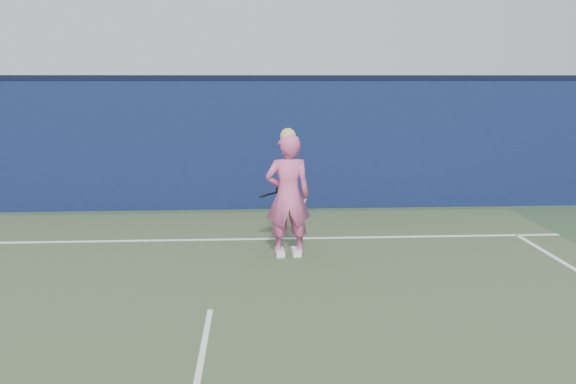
{
  "coord_description": "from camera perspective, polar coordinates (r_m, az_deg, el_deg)",
  "views": [
    {
      "loc": [
        0.5,
        -5.45,
        2.55
      ],
      "look_at": [
        0.98,
        3.09,
        0.94
      ],
      "focal_mm": 38.0,
      "sensor_mm": 36.0,
      "label": 1
    }
  ],
  "objects": [
    {
      "name": "ground",
      "position": [
        6.03,
        -7.94,
        -14.45
      ],
      "size": [
        80.0,
        80.0,
        0.0
      ],
      "primitive_type": "plane",
      "color": "#30482C",
      "rests_on": "ground"
    },
    {
      "name": "racket",
      "position": [
        9.11,
        -0.43,
        0.1
      ],
      "size": [
        0.54,
        0.13,
        0.29
      ],
      "rotation": [
        0.0,
        0.0,
        -0.21
      ],
      "color": "black",
      "rests_on": "ground"
    },
    {
      "name": "wall_cap",
      "position": [
        11.96,
        -5.75,
        10.59
      ],
      "size": [
        24.0,
        0.42,
        0.1
      ],
      "primitive_type": "cube",
      "color": "black",
      "rests_on": "backstop_wall"
    },
    {
      "name": "player",
      "position": [
        8.71,
        -0.0,
        -0.31
      ],
      "size": [
        0.68,
        0.47,
        1.85
      ],
      "rotation": [
        0.0,
        0.0,
        3.22
      ],
      "color": "#DE5692",
      "rests_on": "ground"
    },
    {
      "name": "court_lines",
      "position": [
        5.73,
        -8.22,
        -15.73
      ],
      "size": [
        11.0,
        12.04,
        0.01
      ],
      "color": "white",
      "rests_on": "court_surface"
    },
    {
      "name": "backstop_wall",
      "position": [
        12.03,
        -5.64,
        4.38
      ],
      "size": [
        24.0,
        0.4,
        2.5
      ],
      "primitive_type": "cube",
      "color": "#0D193C",
      "rests_on": "ground"
    }
  ]
}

